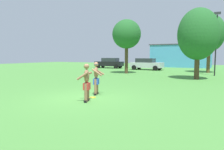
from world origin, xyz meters
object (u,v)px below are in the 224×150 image
at_px(player_with_cap, 96,77).
at_px(car_silver_near_post, 146,64).
at_px(car_black_mid_lot, 109,63).
at_px(tree_left_field, 198,34).
at_px(lamp_post, 216,37).
at_px(player_in_red, 87,82).
at_px(tree_right_field, 210,33).
at_px(tree_behind_players, 127,34).
at_px(frisbee, 93,97).

distance_m(player_with_cap, car_silver_near_post, 18.70).
bearing_deg(car_silver_near_post, car_black_mid_lot, 170.58).
relative_size(car_black_mid_lot, tree_left_field, 0.77).
bearing_deg(lamp_post, player_in_red, -105.91).
xyz_separation_m(car_black_mid_lot, tree_right_field, (14.20, -2.19, 3.61)).
bearing_deg(tree_right_field, tree_behind_players, -145.90).
bearing_deg(player_with_cap, car_black_mid_lot, 117.83).
xyz_separation_m(car_black_mid_lot, lamp_post, (15.02, -5.83, 2.86)).
xyz_separation_m(player_with_cap, player_in_red, (0.50, -1.51, -0.05)).
bearing_deg(car_silver_near_post, player_with_cap, -78.32).
relative_size(frisbee, tree_behind_players, 0.05).
height_order(player_in_red, car_silver_near_post, player_in_red).
distance_m(player_with_cap, lamp_post, 14.64).
bearing_deg(frisbee, tree_left_field, 72.05).
height_order(tree_left_field, tree_behind_players, tree_behind_players).
relative_size(frisbee, tree_right_field, 0.05).
xyz_separation_m(tree_left_field, tree_right_field, (0.36, 7.58, 0.76)).
xyz_separation_m(tree_left_field, tree_behind_players, (-7.46, 2.29, 0.56)).
bearing_deg(car_black_mid_lot, player_in_red, -62.82).
xyz_separation_m(player_with_cap, frisbee, (0.26, -0.72, -0.89)).
relative_size(player_with_cap, player_in_red, 1.02).
xyz_separation_m(frisbee, tree_right_field, (3.71, 17.91, 4.42)).
bearing_deg(tree_left_field, car_silver_near_post, 130.33).
distance_m(car_silver_near_post, lamp_post, 10.21).
xyz_separation_m(player_in_red, tree_right_field, (3.47, 18.70, 3.59)).
relative_size(car_silver_near_post, lamp_post, 0.72).
relative_size(frisbee, car_silver_near_post, 0.07).
xyz_separation_m(car_silver_near_post, lamp_post, (8.58, -4.76, 2.86)).
bearing_deg(lamp_post, tree_behind_players, -169.12).
bearing_deg(tree_behind_players, car_silver_near_post, 89.41).
xyz_separation_m(player_in_red, lamp_post, (4.30, 15.07, 2.83)).
bearing_deg(tree_behind_players, tree_left_field, -17.05).
bearing_deg(player_in_red, frisbee, 106.58).
relative_size(player_with_cap, lamp_post, 0.27).
xyz_separation_m(frisbee, car_silver_near_post, (-4.05, 19.03, 0.81)).
xyz_separation_m(tree_right_field, tree_behind_players, (-7.82, -5.30, -0.20)).
height_order(player_with_cap, tree_right_field, tree_right_field).
xyz_separation_m(frisbee, tree_left_field, (3.35, 10.33, 3.66)).
height_order(player_in_red, frisbee, player_in_red).
xyz_separation_m(lamp_post, tree_right_field, (-0.82, 3.63, 0.76)).
relative_size(car_black_mid_lot, lamp_post, 0.74).
bearing_deg(tree_left_field, car_black_mid_lot, 144.77).
bearing_deg(car_black_mid_lot, tree_behind_players, -49.55).
relative_size(car_silver_near_post, tree_behind_players, 0.74).
relative_size(player_with_cap, frisbee, 5.57).
xyz_separation_m(frisbee, car_black_mid_lot, (-10.49, 20.10, 0.81)).
bearing_deg(car_black_mid_lot, car_silver_near_post, -9.42).
bearing_deg(car_silver_near_post, player_in_red, -77.81).
bearing_deg(tree_left_field, lamp_post, 73.27).
bearing_deg(player_in_red, tree_right_field, 79.48).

